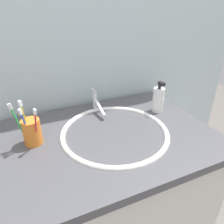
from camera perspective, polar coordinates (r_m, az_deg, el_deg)
The scene contains 10 objects.
tiled_wall_back at distance 1.16m, azimuth -8.21°, elevation 17.50°, with size 2.11×0.04×2.40m, color silver.
vanity_counter at distance 1.26m, azimuth -0.28°, elevation -22.58°, with size 0.91×0.67×0.87m.
sink_basin at distance 1.00m, azimuth 0.71°, elevation -7.58°, with size 0.49×0.49×0.13m.
faucet at distance 1.13m, azimuth -4.05°, elevation 2.36°, with size 0.02×0.17×0.11m.
toothbrush_cup at distance 0.93m, azimuth -20.51°, elevation -4.97°, with size 0.07×0.07×0.11m, color orange.
toothbrush_blue at distance 0.89m, azimuth -22.06°, elevation -3.15°, with size 0.03×0.04×0.18m.
toothbrush_green at distance 0.90m, azimuth -23.71°, elevation -2.61°, with size 0.05×0.01×0.19m.
toothbrush_red at distance 0.88m, azimuth -19.63°, elevation -3.27°, with size 0.03×0.05×0.18m.
toothbrush_yellow at distance 0.89m, azimuth -22.07°, elevation -2.04°, with size 0.03×0.03×0.20m.
soap_dispenser at distance 1.15m, azimuth 12.22°, elevation 3.29°, with size 0.06×0.06×0.17m.
Camera 1 is at (-0.32, -0.72, 1.41)m, focal length 34.34 mm.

